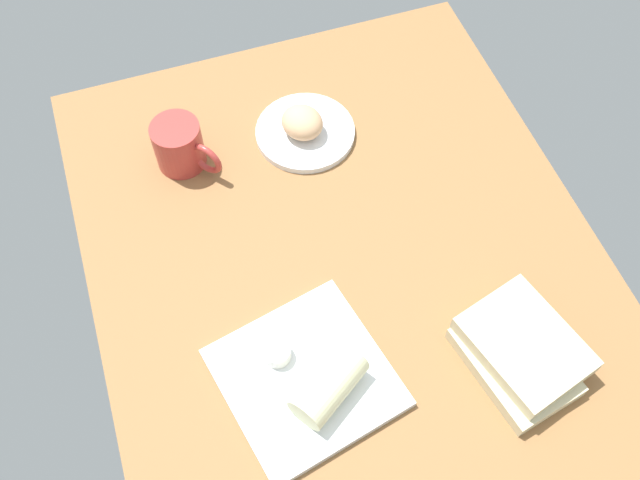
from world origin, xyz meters
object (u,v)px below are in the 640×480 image
at_px(scone_pastry, 302,122).
at_px(square_plate, 306,378).
at_px(round_plate, 305,132).
at_px(breakfast_wrap, 329,385).
at_px(coffee_mug, 180,145).
at_px(sauce_cup, 277,353).
at_px(book_stack, 520,353).

height_order(scone_pastry, square_plate, scone_pastry).
height_order(round_plate, breakfast_wrap, breakfast_wrap).
height_order(round_plate, square_plate, square_plate).
bearing_deg(round_plate, square_plate, -18.16).
distance_m(scone_pastry, coffee_mug, 0.24).
bearing_deg(scone_pastry, sauce_cup, -23.07).
bearing_deg(coffee_mug, book_stack, 36.22).
height_order(scone_pastry, book_stack, scone_pastry).
height_order(book_stack, coffee_mug, coffee_mug).
height_order(round_plate, book_stack, book_stack).
bearing_deg(scone_pastry, square_plate, -17.56).
relative_size(scone_pastry, book_stack, 0.36).
bearing_deg(sauce_cup, square_plate, 34.62).
xyz_separation_m(square_plate, coffee_mug, (-0.50, -0.08, 0.04)).
relative_size(book_stack, coffee_mug, 1.86).
distance_m(scone_pastry, book_stack, 0.60).
bearing_deg(breakfast_wrap, book_stack, 49.49).
height_order(round_plate, sauce_cup, sauce_cup).
height_order(square_plate, sauce_cup, sauce_cup).
relative_size(scone_pastry, sauce_cup, 1.86).
bearing_deg(scone_pastry, breakfast_wrap, -13.68).
distance_m(square_plate, coffee_mug, 0.51).
height_order(sauce_cup, book_stack, book_stack).
relative_size(square_plate, coffee_mug, 2.03).
xyz_separation_m(sauce_cup, coffee_mug, (-0.45, -0.05, 0.02)).
bearing_deg(book_stack, square_plate, -103.28).
xyz_separation_m(round_plate, square_plate, (0.49, -0.16, 0.00)).
distance_m(book_stack, coffee_mug, 0.72).
xyz_separation_m(round_plate, scone_pastry, (0.00, -0.01, 0.04)).
height_order(breakfast_wrap, book_stack, breakfast_wrap).
distance_m(square_plate, breakfast_wrap, 0.06).
bearing_deg(sauce_cup, breakfast_wrap, 34.62).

